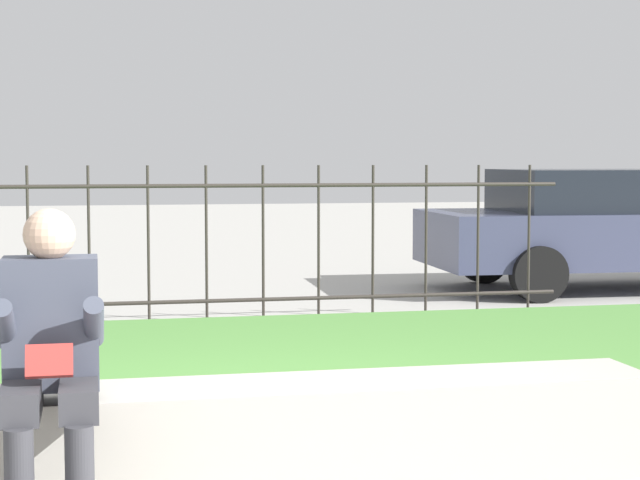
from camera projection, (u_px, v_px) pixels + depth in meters
name	position (u px, v px, depth m)	size (l,w,h in m)	color
stone_bench	(308.00, 438.00, 4.81)	(3.20, 0.50, 0.47)	#ADA89E
person_seated_reader	(51.00, 352.00, 4.27)	(0.42, 0.73, 1.27)	black
grass_berm	(240.00, 367.00, 6.96)	(8.20, 3.00, 0.22)	#569342
iron_fence	(206.00, 247.00, 8.87)	(6.20, 0.03, 1.41)	#332D28
car_parked_right	(624.00, 226.00, 11.99)	(4.58, 2.09, 1.35)	#383D56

